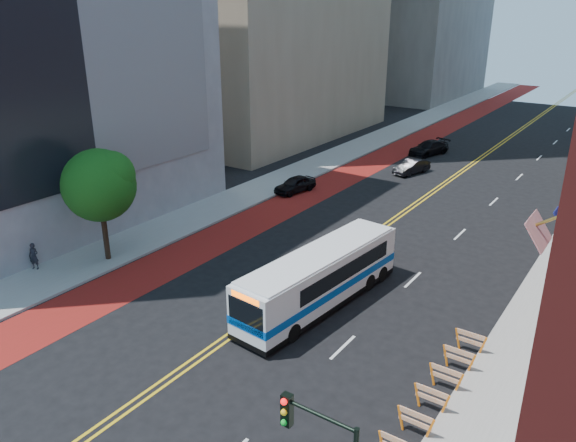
% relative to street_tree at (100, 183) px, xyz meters
% --- Properties ---
extents(ground, '(160.00, 160.00, 0.00)m').
position_rel_street_tree_xyz_m(ground, '(11.24, -6.04, -4.91)').
color(ground, black).
rests_on(ground, ground).
extents(sidewalk_left, '(4.00, 140.00, 0.15)m').
position_rel_street_tree_xyz_m(sidewalk_left, '(-0.76, 23.96, -4.84)').
color(sidewalk_left, gray).
rests_on(sidewalk_left, ground).
extents(bus_lane_paint, '(3.60, 140.00, 0.01)m').
position_rel_street_tree_xyz_m(bus_lane_paint, '(3.14, 23.96, -4.91)').
color(bus_lane_paint, maroon).
rests_on(bus_lane_paint, ground).
extents(center_line_inner, '(0.14, 140.00, 0.01)m').
position_rel_street_tree_xyz_m(center_line_inner, '(11.06, 23.96, -4.91)').
color(center_line_inner, gold).
rests_on(center_line_inner, ground).
extents(center_line_outer, '(0.14, 140.00, 0.01)m').
position_rel_street_tree_xyz_m(center_line_outer, '(11.42, 23.96, -4.91)').
color(center_line_outer, gold).
rests_on(center_line_outer, ground).
extents(lane_dashes, '(0.14, 98.20, 0.01)m').
position_rel_street_tree_xyz_m(lane_dashes, '(16.04, 31.96, -4.90)').
color(lane_dashes, silver).
rests_on(lane_dashes, ground).
extents(construction_barriers, '(1.42, 10.91, 1.00)m').
position_rel_street_tree_xyz_m(construction_barriers, '(20.84, -2.62, -4.24)').
color(construction_barriers, orange).
rests_on(construction_barriers, ground).
extents(street_tree, '(4.20, 4.20, 6.70)m').
position_rel_street_tree_xyz_m(street_tree, '(0.00, 0.00, 0.00)').
color(street_tree, black).
rests_on(street_tree, sidewalk_left).
extents(transit_bus, '(3.38, 10.95, 2.96)m').
position_rel_street_tree_xyz_m(transit_bus, '(13.18, 2.74, -3.36)').
color(transit_bus, silver).
rests_on(transit_bus, ground).
extents(car_a, '(2.24, 4.05, 1.30)m').
position_rel_street_tree_xyz_m(car_a, '(1.94, 17.16, -4.26)').
color(car_a, black).
rests_on(car_a, ground).
extents(car_b, '(2.30, 4.09, 1.28)m').
position_rel_street_tree_xyz_m(car_b, '(7.66, 27.57, -4.27)').
color(car_b, black).
rests_on(car_b, ground).
extents(car_c, '(3.35, 5.14, 1.38)m').
position_rel_street_tree_xyz_m(car_c, '(6.43, 34.87, -4.22)').
color(car_c, black).
rests_on(car_c, ground).
extents(pedestrian, '(0.68, 0.58, 1.57)m').
position_rel_street_tree_xyz_m(pedestrian, '(-2.36, -3.34, -3.98)').
color(pedestrian, black).
rests_on(pedestrian, sidewalk_left).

